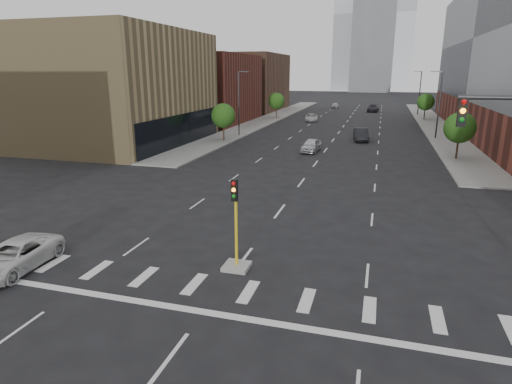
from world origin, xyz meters
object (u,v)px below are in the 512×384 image
at_px(car_deep_right, 373,108).
at_px(car_near_left, 311,145).
at_px(car_distant, 335,105).
at_px(median_traffic_signal, 236,250).
at_px(car_mid_right, 361,135).
at_px(car_far_left, 311,117).
at_px(parked_minivan, 15,256).

bearing_deg(car_deep_right, car_near_left, -91.13).
height_order(car_near_left, car_deep_right, car_deep_right).
height_order(car_near_left, car_distant, car_near_left).
distance_m(median_traffic_signal, car_near_left, 31.51).
bearing_deg(car_near_left, car_deep_right, 89.14).
distance_m(car_near_left, car_mid_right, 11.32).
xyz_separation_m(car_near_left, car_far_left, (-5.03, 31.80, -0.07)).
bearing_deg(car_far_left, car_mid_right, -72.60).
bearing_deg(car_far_left, car_near_left, -88.69).
height_order(car_far_left, car_deep_right, car_deep_right).
relative_size(car_near_left, parked_minivan, 0.90).
bearing_deg(car_near_left, parked_minivan, -98.86).
bearing_deg(parked_minivan, car_deep_right, 77.21).
bearing_deg(car_near_left, car_mid_right, 68.07).
bearing_deg(median_traffic_signal, car_deep_right, 87.26).
distance_m(median_traffic_signal, car_distant, 94.71).
relative_size(car_deep_right, car_distant, 1.40).
height_order(car_mid_right, car_distant, car_mid_right).
bearing_deg(median_traffic_signal, car_far_left, 95.89).
relative_size(car_far_left, car_deep_right, 0.86).
height_order(car_mid_right, car_deep_right, car_mid_right).
distance_m(car_deep_right, parked_minivan, 90.33).
height_order(car_deep_right, car_distant, car_deep_right).
xyz_separation_m(car_deep_right, parked_minivan, (-14.13, -89.22, -0.14)).
bearing_deg(median_traffic_signal, car_mid_right, 85.01).
bearing_deg(car_mid_right, car_deep_right, 81.77).
bearing_deg(car_mid_right, car_near_left, -124.53).
bearing_deg(car_mid_right, median_traffic_signal, -102.58).
bearing_deg(car_mid_right, parked_minivan, -114.61).
xyz_separation_m(car_near_left, car_mid_right, (5.13, 10.09, 0.08)).
height_order(car_mid_right, car_far_left, car_mid_right).
relative_size(car_distant, parked_minivan, 0.83).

